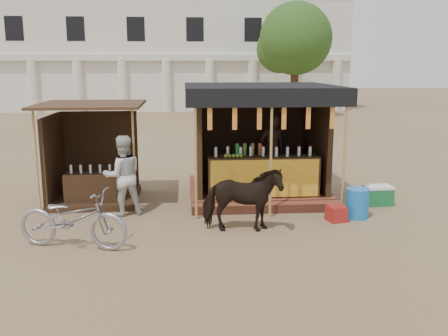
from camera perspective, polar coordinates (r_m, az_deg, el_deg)
ground at (r=9.40m, az=0.79°, el=-8.58°), size 120.00×120.00×0.00m
main_stall at (r=12.48m, az=4.05°, el=1.41°), size 3.60×3.61×2.78m
secondary_stall at (r=12.47m, az=-15.29°, el=0.17°), size 2.40×2.40×2.38m
cow at (r=9.83m, az=2.09°, el=-3.64°), size 1.60×0.81×1.32m
motorbike at (r=9.41m, az=-16.92°, el=-5.58°), size 2.19×1.25×1.09m
bystander at (r=11.12m, az=-11.49°, el=-0.85°), size 1.01×0.88×1.77m
blue_barrel at (r=11.19m, az=14.98°, el=-3.90°), size 0.50×0.50×0.65m
red_crate at (r=10.89m, az=12.71°, el=-5.10°), size 0.43×0.45×0.33m
cooler at (r=12.36m, az=17.18°, el=-2.99°), size 0.67×0.48×0.46m
background_building at (r=38.74m, az=-6.47°, el=12.76°), size 26.00×7.45×8.18m
tree at (r=31.65m, az=7.77°, el=14.15°), size 4.50×4.40×7.00m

